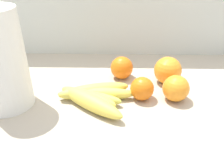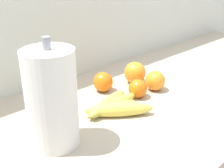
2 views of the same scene
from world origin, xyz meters
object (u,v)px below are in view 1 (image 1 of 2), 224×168
(banana_bunch, at_px, (92,96))
(orange_far_right, at_px, (142,89))
(orange_right, at_px, (168,70))
(orange_back_right, at_px, (176,88))
(orange_center, at_px, (122,68))

(banana_bunch, height_order, orange_far_right, orange_far_right)
(orange_right, relative_size, orange_back_right, 1.16)
(orange_right, height_order, orange_back_right, orange_right)
(orange_back_right, bearing_deg, orange_center, 139.87)
(orange_center, bearing_deg, orange_back_right, -40.13)
(banana_bunch, bearing_deg, orange_far_right, 9.20)
(orange_right, distance_m, orange_back_right, 0.09)
(orange_center, bearing_deg, orange_right, -10.98)
(banana_bunch, distance_m, orange_center, 0.16)
(banana_bunch, height_order, orange_right, orange_right)
(orange_far_right, bearing_deg, banana_bunch, -170.80)
(orange_back_right, height_order, orange_center, same)
(orange_center, xyz_separation_m, orange_far_right, (0.05, -0.12, -0.00))
(banana_bunch, distance_m, orange_right, 0.25)
(banana_bunch, relative_size, orange_right, 2.62)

